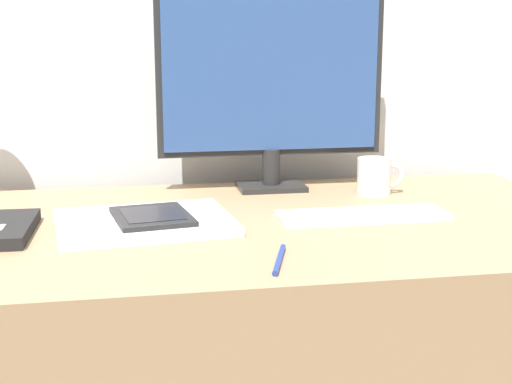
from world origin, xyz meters
The scene contains 6 objects.
monitor centered at (0.10, 0.40, 0.99)m, with size 0.52×0.11×0.46m.
keyboard centered at (0.22, 0.10, 0.75)m, with size 0.33×0.10×0.01m.
laptop centered at (-0.20, 0.11, 0.75)m, with size 0.35×0.28×0.02m.
ereader centered at (-0.19, 0.10, 0.76)m, with size 0.16×0.19×0.01m.
coffee_mug centered at (0.32, 0.30, 0.78)m, with size 0.11×0.08×0.08m.
pen centered at (0.00, -0.14, 0.75)m, with size 0.05×0.14×0.01m.
Camera 1 is at (-0.23, -1.19, 1.09)m, focal length 50.00 mm.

